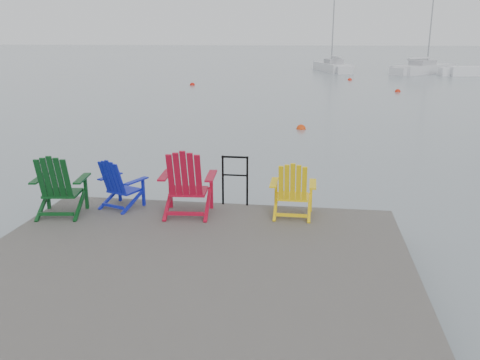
# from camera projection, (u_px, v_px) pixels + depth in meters

# --- Properties ---
(ground) EXTENTS (400.00, 400.00, 0.00)m
(ground) POSITION_uv_depth(u_px,v_px,m) (190.00, 294.00, 7.00)
(ground) COLOR slate
(ground) RESTS_ON ground
(dock) EXTENTS (6.00, 5.00, 1.40)m
(dock) POSITION_uv_depth(u_px,v_px,m) (189.00, 271.00, 6.90)
(dock) COLOR #322F2C
(dock) RESTS_ON ground
(handrail) EXTENTS (0.48, 0.04, 0.90)m
(handrail) POSITION_uv_depth(u_px,v_px,m) (235.00, 176.00, 9.01)
(handrail) COLOR black
(handrail) RESTS_ON dock
(chair_green) EXTENTS (0.94, 0.88, 1.07)m
(chair_green) POSITION_uv_depth(u_px,v_px,m) (59.00, 185.00, 8.47)
(chair_green) COLOR #0A3A15
(chair_green) RESTS_ON dock
(chair_blue) EXTENTS (0.86, 0.82, 0.89)m
(chair_blue) POSITION_uv_depth(u_px,v_px,m) (119.00, 183.00, 8.87)
(chair_blue) COLOR #101AA7
(chair_blue) RESTS_ON dock
(chair_red) EXTENTS (0.97, 0.90, 1.15)m
(chair_red) POSITION_uv_depth(u_px,v_px,m) (187.00, 182.00, 8.47)
(chair_red) COLOR #A70C26
(chair_red) RESTS_ON dock
(chair_yellow) EXTENTS (0.76, 0.71, 0.96)m
(chair_yellow) POSITION_uv_depth(u_px,v_px,m) (293.00, 189.00, 8.43)
(chair_yellow) COLOR yellow
(chair_yellow) RESTS_ON dock
(sailboat_near) EXTENTS (3.91, 8.06, 10.85)m
(sailboat_near) POSITION_uv_depth(u_px,v_px,m) (332.00, 68.00, 51.58)
(sailboat_near) COLOR silver
(sailboat_near) RESTS_ON ground
(sailboat_mid) EXTENTS (7.09, 7.62, 11.44)m
(sailboat_mid) POSITION_uv_depth(u_px,v_px,m) (424.00, 70.00, 48.55)
(sailboat_mid) COLOR silver
(sailboat_mid) RESTS_ON ground
(buoy_a) EXTENTS (0.36, 0.36, 0.36)m
(buoy_a) POSITION_uv_depth(u_px,v_px,m) (301.00, 129.00, 19.44)
(buoy_a) COLOR red
(buoy_a) RESTS_ON ground
(buoy_b) EXTENTS (0.38, 0.38, 0.38)m
(buoy_b) POSITION_uv_depth(u_px,v_px,m) (192.00, 85.00, 36.90)
(buoy_b) COLOR red
(buoy_b) RESTS_ON ground
(buoy_c) EXTENTS (0.37, 0.37, 0.37)m
(buoy_c) POSITION_uv_depth(u_px,v_px,m) (398.00, 92.00, 32.43)
(buoy_c) COLOR red
(buoy_c) RESTS_ON ground
(buoy_d) EXTENTS (0.35, 0.35, 0.35)m
(buoy_d) POSITION_uv_depth(u_px,v_px,m) (350.00, 80.00, 41.08)
(buoy_d) COLOR red
(buoy_d) RESTS_ON ground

